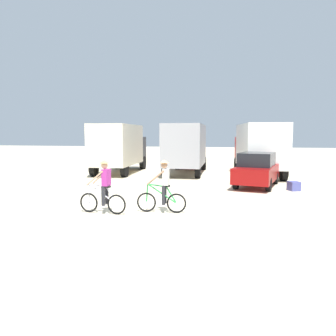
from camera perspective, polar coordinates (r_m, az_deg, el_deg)
The scene contains 8 objects.
ground_plane at distance 12.27m, azimuth -2.45°, elevation -6.81°, with size 120.00×120.00×0.00m, color beige.
box_truck_cream_rv at distance 23.41m, azimuth -8.36°, elevation 3.75°, with size 2.70×6.86×3.35m.
box_truck_grey_hauler at distance 22.66m, azimuth 3.14°, elevation 3.74°, with size 2.56×6.81×3.35m.
box_truck_white_box at distance 22.18m, azimuth 15.36°, elevation 3.50°, with size 3.18×6.99×3.35m.
sedan_parked at distance 17.60m, azimuth 15.07°, elevation -0.27°, with size 2.65×4.49×1.76m.
cyclist_orange_shirt at distance 11.40m, azimuth -11.01°, elevation -3.56°, with size 1.73×0.52×1.82m.
cyclist_cowboy_hat at distance 11.33m, azimuth -0.87°, elevation -3.51°, with size 1.73×0.52×1.82m.
supply_crate at distance 16.96m, azimuth 20.85°, elevation -2.92°, with size 0.51×0.47×0.44m, color #4C5199.
Camera 1 is at (2.97, -11.60, 2.67)m, focal length 35.38 mm.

